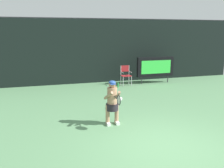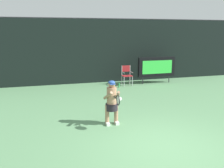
{
  "view_description": "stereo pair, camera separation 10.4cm",
  "coord_description": "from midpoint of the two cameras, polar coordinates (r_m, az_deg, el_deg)",
  "views": [
    {
      "loc": [
        -3.0,
        -5.18,
        2.94
      ],
      "look_at": [
        -0.53,
        3.15,
        1.05
      ],
      "focal_mm": 39.13,
      "sensor_mm": 36.0,
      "label": 1
    },
    {
      "loc": [
        -2.9,
        -5.21,
        2.94
      ],
      "look_at": [
        -0.53,
        3.15,
        1.05
      ],
      "focal_mm": 39.13,
      "sensor_mm": 36.0,
      "label": 2
    }
  ],
  "objects": [
    {
      "name": "scoreboard",
      "position": [
        14.12,
        10.58,
        3.95
      ],
      "size": [
        2.2,
        0.21,
        1.5
      ],
      "color": "black",
      "rests_on": "ground"
    },
    {
      "name": "tennis_player",
      "position": [
        7.74,
        0.33,
        -4.01
      ],
      "size": [
        0.53,
        0.61,
        1.43
      ],
      "color": "white",
      "rests_on": "ground"
    },
    {
      "name": "tennis_racket",
      "position": [
        7.21,
        1.79,
        -3.74
      ],
      "size": [
        0.03,
        0.6,
        0.31
      ],
      "rotation": [
        0.0,
        0.0,
        0.27
      ],
      "color": "black"
    },
    {
      "name": "tennis_ball_loose",
      "position": [
        9.5,
        -0.88,
        -5.54
      ],
      "size": [
        0.07,
        0.07,
        0.07
      ],
      "color": "#CCDB3D",
      "rests_on": "ground"
    },
    {
      "name": "ground",
      "position": [
        6.52,
        13.5,
        -15.01
      ],
      "size": [
        18.0,
        22.0,
        0.03
      ],
      "color": "#58875B"
    },
    {
      "name": "umpire_chair",
      "position": [
        13.46,
        3.67,
        2.32
      ],
      "size": [
        0.52,
        0.44,
        1.08
      ],
      "color": "#B7B7BC",
      "rests_on": "ground"
    },
    {
      "name": "backdrop_screen",
      "position": [
        14.05,
        -3.7,
        7.64
      ],
      "size": [
        18.0,
        0.12,
        3.66
      ],
      "color": "black",
      "rests_on": "ground"
    },
    {
      "name": "water_bottle",
      "position": [
        12.99,
        1.88,
        -0.25
      ],
      "size": [
        0.07,
        0.07,
        0.27
      ],
      "color": "green",
      "rests_on": "ground"
    }
  ]
}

